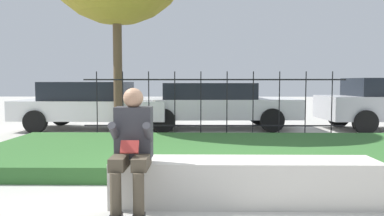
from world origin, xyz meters
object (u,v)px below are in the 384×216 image
Objects in this scene: car_parked_center at (213,104)px; stone_bench at (244,184)px; car_parked_left at (92,104)px; person_seated_reader at (132,144)px.

stone_bench is at bearing -91.41° from car_parked_center.
car_parked_left is (-3.47, -0.23, -0.00)m from car_parked_center.
person_seated_reader is 0.27× the size of car_parked_center.
stone_bench is at bearing 14.75° from person_seated_reader.
person_seated_reader reaches higher than stone_bench.
car_parked_left is (-2.33, 6.83, 0.00)m from person_seated_reader.
car_parked_center is at bearing 5.07° from car_parked_left.
person_seated_reader is (-1.19, -0.31, 0.49)m from stone_bench.
car_parked_center is at bearing 90.45° from stone_bench.
car_parked_left is (-3.52, 6.51, 0.50)m from stone_bench.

